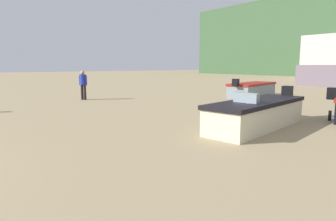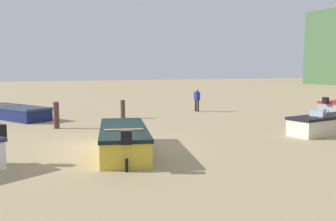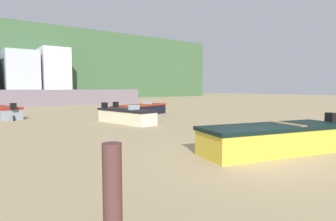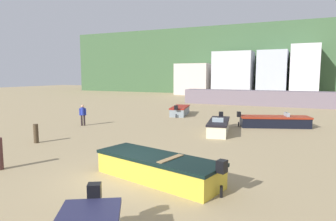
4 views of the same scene
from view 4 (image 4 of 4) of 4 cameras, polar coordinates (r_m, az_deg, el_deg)
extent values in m
plane|color=tan|center=(11.77, -7.39, -12.56)|extent=(160.00, 160.00, 0.00)
cube|color=#3B5A37|center=(75.71, 20.03, 8.74)|extent=(90.00, 32.00, 13.80)
cube|color=slate|center=(39.73, 18.56, 2.27)|extent=(21.48, 2.40, 1.92)
cube|color=beige|center=(59.54, 5.09, 6.03)|extent=(6.61, 5.62, 6.10)
cube|color=#B8B9BF|center=(57.20, 12.46, 6.91)|extent=(7.10, 5.11, 8.19)
cube|color=#ACB3C2|center=(56.93, 19.55, 6.68)|extent=(4.97, 6.61, 8.19)
cube|color=silver|center=(56.26, 24.85, 6.87)|extent=(4.51, 5.67, 9.02)
cube|color=gold|center=(11.27, -2.01, -11.28)|extent=(5.20, 2.70, 0.78)
cube|color=black|center=(11.14, -2.02, -9.07)|extent=(5.31, 2.80, 0.12)
cube|color=black|center=(9.66, 10.36, -10.58)|extent=(0.35, 0.38, 0.40)
cylinder|color=black|center=(9.94, 10.26, -15.14)|extent=(0.12, 0.12, 0.39)
cube|color=olive|center=(10.75, 0.55, -9.38)|extent=(0.55, 1.34, 0.08)
cube|color=gray|center=(28.98, 2.33, -0.15)|extent=(2.11, 4.04, 0.72)
cube|color=maroon|center=(28.93, 2.33, 0.67)|extent=(2.21, 4.15, 0.12)
cube|color=black|center=(26.85, 1.58, 0.58)|extent=(0.37, 0.34, 0.40)
cylinder|color=black|center=(26.95, 1.57, -1.07)|extent=(0.12, 0.12, 0.36)
cube|color=black|center=(7.69, -14.03, -14.94)|extent=(0.42, 0.40, 0.40)
cube|color=beige|center=(20.33, 9.74, -3.24)|extent=(1.92, 4.32, 0.73)
cube|color=black|center=(20.26, 9.77, -2.06)|extent=(2.01, 4.43, 0.12)
cube|color=black|center=(22.48, 10.21, -0.73)|extent=(0.36, 0.33, 0.40)
cylinder|color=black|center=(22.59, 10.17, -2.71)|extent=(0.12, 0.12, 0.36)
cube|color=#8C9EA8|center=(19.51, 9.62, -1.81)|extent=(0.74, 0.32, 0.28)
cube|color=black|center=(23.62, 19.88, -2.18)|extent=(5.15, 2.99, 0.71)
cube|color=maroon|center=(23.56, 19.93, -1.19)|extent=(5.27, 3.10, 0.12)
cube|color=black|center=(22.98, 13.52, -0.71)|extent=(0.37, 0.39, 0.40)
cylinder|color=black|center=(23.09, 13.47, -2.60)|extent=(0.13, 0.13, 0.35)
cube|color=#8C9EA8|center=(23.77, 21.97, -0.72)|extent=(0.47, 0.87, 0.28)
cylinder|color=#463725|center=(18.69, -24.15, -4.08)|extent=(0.28, 0.28, 1.10)
cylinder|color=black|center=(23.77, -15.86, -1.84)|extent=(0.19, 0.19, 0.82)
cylinder|color=black|center=(23.81, -16.34, -1.84)|extent=(0.19, 0.19, 0.82)
cylinder|color=#2333A1|center=(23.70, -16.16, -0.16)|extent=(0.46, 0.46, 0.58)
cylinder|color=#2333A1|center=(23.65, -15.63, -0.26)|extent=(0.12, 0.12, 0.54)
cylinder|color=#2333A1|center=(23.75, -16.67, -0.26)|extent=(0.12, 0.12, 0.54)
sphere|color=tan|center=(23.65, -16.19, 0.80)|extent=(0.30, 0.30, 0.22)
camera|label=1|loc=(12.15, 26.00, -3.31)|focal=31.35mm
camera|label=2|loc=(10.18, 77.51, -3.64)|focal=40.27mm
camera|label=3|loc=(13.75, -46.83, -2.77)|focal=30.07mm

